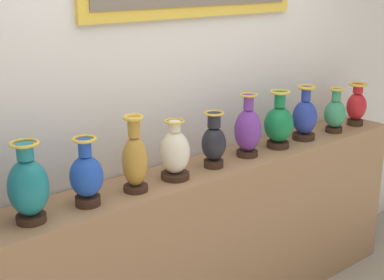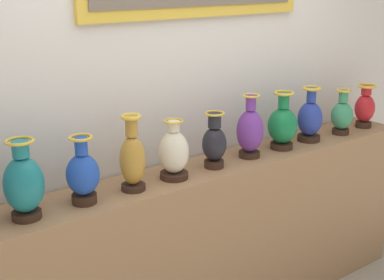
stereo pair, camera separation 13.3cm
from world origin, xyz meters
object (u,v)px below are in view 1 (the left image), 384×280
at_px(vase_sapphire, 86,176).
at_px(vase_emerald, 279,124).
at_px(vase_ivory, 175,153).
at_px(vase_crimson, 357,105).
at_px(vase_cobalt, 305,117).
at_px(vase_ochre, 135,159).
at_px(vase_teal, 28,187).
at_px(vase_jade, 335,113).
at_px(vase_violet, 248,130).
at_px(vase_onyx, 214,143).

height_order(vase_sapphire, vase_emerald, vase_emerald).
distance_m(vase_ivory, vase_crimson, 1.65).
distance_m(vase_ivory, vase_emerald, 0.83).
bearing_deg(vase_crimson, vase_cobalt, 178.17).
bearing_deg(vase_ochre, vase_cobalt, 0.88).
bearing_deg(vase_emerald, vase_ivory, -179.49).
height_order(vase_teal, vase_cobalt, vase_teal).
bearing_deg(vase_emerald, vase_ochre, -179.25).
xyz_separation_m(vase_ochre, vase_jade, (1.64, -0.01, -0.04)).
distance_m(vase_teal, vase_emerald, 1.64).
xyz_separation_m(vase_sapphire, vase_crimson, (2.18, 0.00, -0.00)).
distance_m(vase_sapphire, vase_crimson, 2.18).
distance_m(vase_sapphire, vase_ochre, 0.27).
xyz_separation_m(vase_ivory, vase_violet, (0.56, 0.01, 0.02)).
bearing_deg(vase_teal, vase_ochre, -0.24).
distance_m(vase_onyx, vase_crimson, 1.37).
bearing_deg(vase_crimson, vase_emerald, 179.21).
relative_size(vase_cobalt, vase_jade, 1.17).
bearing_deg(vase_violet, vase_sapphire, -179.02).
xyz_separation_m(vase_teal, vase_jade, (2.19, -0.01, -0.03)).
xyz_separation_m(vase_ivory, vase_jade, (1.38, -0.01, -0.01)).
relative_size(vase_ochre, vase_violet, 1.04).
height_order(vase_onyx, vase_cobalt, vase_cobalt).
relative_size(vase_onyx, vase_emerald, 0.88).
bearing_deg(vase_crimson, vase_ochre, -179.91).
xyz_separation_m(vase_onyx, vase_jade, (1.10, -0.01, -0.01)).
bearing_deg(vase_ochre, vase_crimson, 0.09).
distance_m(vase_ivory, vase_jade, 1.38).
bearing_deg(vase_teal, vase_ivory, 0.31).
relative_size(vase_sapphire, vase_emerald, 0.92).
bearing_deg(vase_violet, vase_teal, -179.25).
bearing_deg(vase_onyx, vase_teal, -179.73).
xyz_separation_m(vase_teal, vase_emerald, (1.64, 0.01, -0.01)).
height_order(vase_ochre, vase_emerald, vase_ochre).
distance_m(vase_ochre, vase_cobalt, 1.35).
height_order(vase_sapphire, vase_jade, vase_sapphire).
height_order(vase_violet, vase_emerald, vase_violet).
bearing_deg(vase_jade, vase_ivory, 179.41).
relative_size(vase_teal, vase_crimson, 1.21).
xyz_separation_m(vase_ivory, vase_cobalt, (1.09, 0.01, 0.01)).
distance_m(vase_onyx, vase_emerald, 0.55).
bearing_deg(vase_ochre, vase_sapphire, 179.69).
xyz_separation_m(vase_jade, vase_crimson, (0.27, 0.01, 0.01)).
relative_size(vase_ochre, vase_emerald, 1.08).
bearing_deg(vase_violet, vase_cobalt, 0.05).
relative_size(vase_teal, vase_violet, 0.98).
xyz_separation_m(vase_sapphire, vase_onyx, (0.81, 0.01, -0.00)).
bearing_deg(vase_cobalt, vase_emerald, -178.57).
relative_size(vase_ochre, vase_jade, 1.28).
xyz_separation_m(vase_teal, vase_ochre, (0.56, -0.00, 0.00)).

